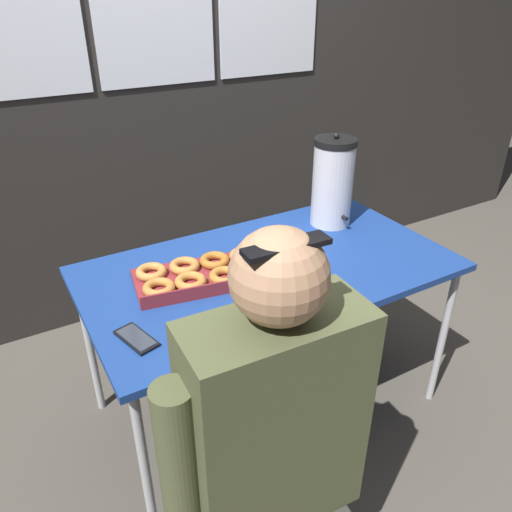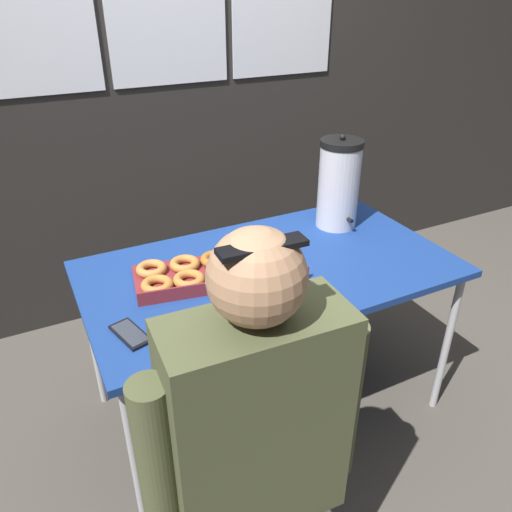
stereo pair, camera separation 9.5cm
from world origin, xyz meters
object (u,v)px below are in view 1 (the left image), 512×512
(coffee_urn, at_px, (333,182))
(person_seated, at_px, (274,463))
(cell_phone, at_px, (136,338))
(donut_box, at_px, (216,272))

(coffee_urn, height_order, person_seated, person_seated)
(cell_phone, bearing_deg, person_seated, -85.67)
(donut_box, height_order, coffee_urn, coffee_urn)
(donut_box, bearing_deg, person_seated, -95.08)
(cell_phone, bearing_deg, donut_box, 14.25)
(cell_phone, relative_size, person_seated, 0.13)
(coffee_urn, bearing_deg, cell_phone, -159.91)
(donut_box, distance_m, person_seated, 0.77)
(coffee_urn, xyz_separation_m, cell_phone, (-1.03, -0.38, -0.19))
(donut_box, distance_m, coffee_urn, 0.70)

